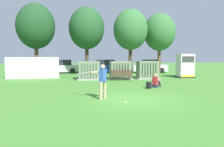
# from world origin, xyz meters

# --- Properties ---
(ground_plane) EXTENTS (96.00, 96.00, 0.00)m
(ground_plane) POSITION_xyz_m (0.00, 0.00, 0.00)
(ground_plane) COLOR #478433
(fence_panel) EXTENTS (4.80, 0.12, 2.00)m
(fence_panel) POSITION_xyz_m (-7.07, 10.50, 1.00)
(fence_panel) COLOR silver
(fence_panel) RESTS_ON ground
(transformer_west) EXTENTS (2.10, 1.70, 1.62)m
(transformer_west) POSITION_xyz_m (-1.92, 9.09, 0.79)
(transformer_west) COLOR #9E9B93
(transformer_west) RESTS_ON ground
(transformer_mid_west) EXTENTS (2.10, 1.70, 1.62)m
(transformer_mid_west) POSITION_xyz_m (0.91, 9.10, 0.79)
(transformer_mid_west) COLOR #9E9B93
(transformer_mid_west) RESTS_ON ground
(transformer_mid_east) EXTENTS (2.10, 1.70, 1.62)m
(transformer_mid_east) POSITION_xyz_m (3.51, 9.22, 0.79)
(transformer_mid_east) COLOR #9E9B93
(transformer_mid_east) RESTS_ON ground
(generator_enclosure) EXTENTS (1.60, 1.40, 2.30)m
(generator_enclosure) POSITION_xyz_m (7.38, 9.49, 1.14)
(generator_enclosure) COLOR #262626
(generator_enclosure) RESTS_ON ground
(park_bench) EXTENTS (1.82, 0.50, 0.92)m
(park_bench) POSITION_xyz_m (0.83, 7.92, 0.54)
(park_bench) COLOR #4C3828
(park_bench) RESTS_ON ground
(batter) EXTENTS (1.50, 1.06, 1.74)m
(batter) POSITION_xyz_m (-1.59, 0.31, 0.98)
(batter) COLOR tan
(batter) RESTS_ON ground
(sports_ball) EXTENTS (0.09, 0.09, 0.09)m
(sports_ball) POSITION_xyz_m (-0.61, -0.92, 0.04)
(sports_ball) COLOR white
(sports_ball) RESTS_ON ground
(seated_spectator) EXTENTS (0.76, 0.72, 0.96)m
(seated_spectator) POSITION_xyz_m (2.44, 3.71, 0.38)
(seated_spectator) COLOR #282D4C
(seated_spectator) RESTS_ON ground
(backpack) EXTENTS (0.38, 0.38, 0.44)m
(backpack) POSITION_xyz_m (1.79, 3.23, 0.21)
(backpack) COLOR black
(backpack) RESTS_ON ground
(tree_left) EXTENTS (3.89, 3.89, 7.44)m
(tree_left) POSITION_xyz_m (-7.18, 13.11, 5.11)
(tree_left) COLOR brown
(tree_left) RESTS_ON ground
(tree_center_left) EXTENTS (3.89, 3.89, 7.43)m
(tree_center_left) POSITION_xyz_m (-1.96, 14.06, 5.10)
(tree_center_left) COLOR #4C3828
(tree_center_left) RESTS_ON ground
(tree_center_right) EXTENTS (3.79, 3.79, 7.25)m
(tree_center_right) POSITION_xyz_m (2.87, 13.60, 4.97)
(tree_center_right) COLOR #4C3828
(tree_center_right) RESTS_ON ground
(tree_right) EXTENTS (3.69, 3.69, 7.05)m
(tree_right) POSITION_xyz_m (6.52, 14.41, 4.84)
(tree_right) COLOR brown
(tree_right) RESTS_ON ground
(parked_car_leftmost) EXTENTS (4.39, 2.33, 1.62)m
(parked_car_leftmost) POSITION_xyz_m (-4.99, 16.44, 0.75)
(parked_car_leftmost) COLOR silver
(parked_car_leftmost) RESTS_ON ground
(parked_car_left_of_center) EXTENTS (4.30, 2.12, 1.62)m
(parked_car_left_of_center) POSITION_xyz_m (0.20, 16.11, 0.75)
(parked_car_left_of_center) COLOR navy
(parked_car_left_of_center) RESTS_ON ground
(parked_car_right_of_center) EXTENTS (4.34, 2.21, 1.62)m
(parked_car_right_of_center) POSITION_xyz_m (5.83, 15.76, 0.75)
(parked_car_right_of_center) COLOR silver
(parked_car_right_of_center) RESTS_ON ground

